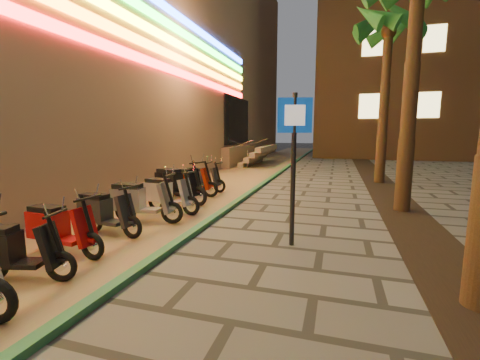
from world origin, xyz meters
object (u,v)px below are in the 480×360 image
(scooter_9, at_px, (166,194))
(scooter_12, at_px, (201,178))
(pedestrian_sign, at_px, (294,149))
(scooter_5, at_px, (11,250))
(scooter_11, at_px, (187,181))
(scooter_6, at_px, (58,228))
(scooter_10, at_px, (176,184))
(scooter_7, at_px, (104,212))
(scooter_8, at_px, (139,201))

(scooter_9, distance_m, scooter_12, 3.12)
(scooter_12, bearing_deg, pedestrian_sign, -41.87)
(scooter_5, height_order, scooter_11, scooter_11)
(scooter_6, distance_m, scooter_9, 3.15)
(scooter_10, bearing_deg, scooter_11, 111.23)
(scooter_10, bearing_deg, pedestrian_sign, -19.37)
(pedestrian_sign, height_order, scooter_5, pedestrian_sign)
(scooter_5, height_order, scooter_6, scooter_6)
(scooter_7, distance_m, scooter_12, 5.09)
(pedestrian_sign, height_order, scooter_11, pedestrian_sign)
(scooter_8, xyz_separation_m, scooter_11, (-0.30, 3.12, -0.00))
(scooter_8, xyz_separation_m, scooter_9, (0.11, 1.03, -0.02))
(scooter_6, bearing_deg, scooter_5, -74.80)
(scooter_8, bearing_deg, scooter_5, -97.66)
(scooter_5, height_order, scooter_9, scooter_9)
(scooter_5, height_order, scooter_10, scooter_10)
(scooter_8, bearing_deg, scooter_6, -102.73)
(scooter_9, height_order, scooter_11, scooter_11)
(scooter_6, relative_size, scooter_10, 0.84)
(scooter_9, bearing_deg, pedestrian_sign, -15.22)
(pedestrian_sign, relative_size, scooter_7, 1.81)
(scooter_7, xyz_separation_m, scooter_8, (0.18, 0.96, 0.05))
(scooter_6, xyz_separation_m, scooter_9, (0.27, 3.14, 0.03))
(scooter_12, bearing_deg, scooter_8, -78.44)
(scooter_11, bearing_deg, pedestrian_sign, -48.56)
(scooter_8, bearing_deg, scooter_12, 84.83)
(pedestrian_sign, relative_size, scooter_8, 1.64)
(scooter_6, xyz_separation_m, scooter_11, (-0.14, 5.23, 0.04))
(scooter_7, xyz_separation_m, scooter_11, (-0.12, 4.08, 0.04))
(scooter_7, relative_size, scooter_11, 0.92)
(scooter_11, bearing_deg, scooter_6, -94.38)
(pedestrian_sign, distance_m, scooter_12, 6.15)
(scooter_6, distance_m, scooter_10, 4.30)
(pedestrian_sign, bearing_deg, scooter_5, -158.61)
(scooter_6, bearing_deg, scooter_7, 94.90)
(scooter_6, height_order, scooter_12, scooter_6)
(scooter_11, bearing_deg, scooter_8, -90.44)
(scooter_10, relative_size, scooter_11, 1.09)
(scooter_6, relative_size, scooter_8, 0.91)
(scooter_5, bearing_deg, pedestrian_sign, 21.66)
(scooter_9, relative_size, scooter_11, 0.98)
(scooter_6, relative_size, scooter_7, 1.01)
(scooter_7, xyz_separation_m, scooter_10, (-0.03, 3.15, 0.09))
(scooter_6, relative_size, scooter_11, 0.92)
(scooter_6, xyz_separation_m, scooter_8, (0.16, 2.11, 0.04))
(pedestrian_sign, bearing_deg, scooter_7, 172.32)
(scooter_8, xyz_separation_m, scooter_10, (-0.21, 2.19, 0.05))
(pedestrian_sign, height_order, scooter_10, pedestrian_sign)
(scooter_7, bearing_deg, pedestrian_sign, 13.56)
(scooter_8, bearing_deg, pedestrian_sign, -16.00)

